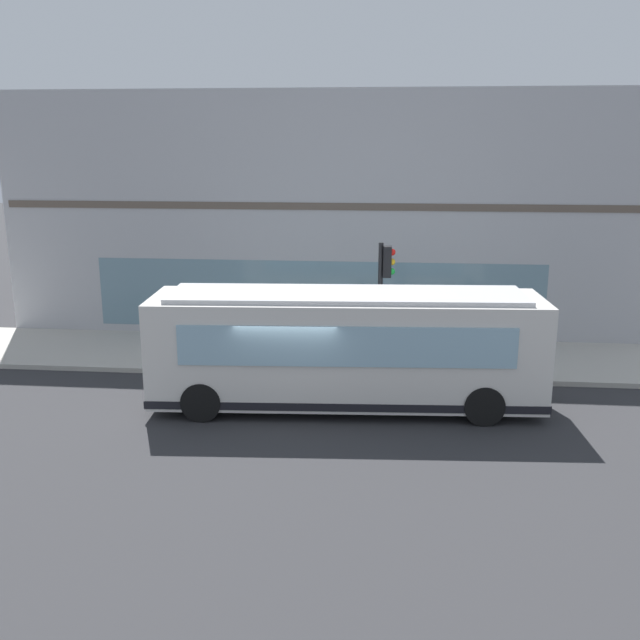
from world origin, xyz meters
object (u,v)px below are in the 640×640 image
Objects in this scene: traffic_light_near_corner at (385,282)px; pedestrian_walking_along_curb at (355,334)px; fire_hydrant at (372,334)px; city_bus_nearside at (345,350)px; pedestrian_near_hydrant at (491,339)px.

pedestrian_walking_along_curb is (0.70, 0.87, -1.79)m from traffic_light_near_corner.
fire_hydrant is 0.48× the size of pedestrian_walking_along_curb.
pedestrian_walking_along_curb is at bearing -1.53° from city_bus_nearside.
pedestrian_near_hydrant is 4.07m from pedestrian_walking_along_curb.
pedestrian_near_hydrant reaches higher than pedestrian_walking_along_curb.
pedestrian_walking_along_curb is (-1.94, 0.47, 0.52)m from fire_hydrant.
pedestrian_walking_along_curb is at bearing 84.72° from pedestrian_near_hydrant.
pedestrian_near_hydrant reaches higher than fire_hydrant.
traffic_light_near_corner reaches higher than pedestrian_walking_along_curb.
pedestrian_near_hydrant is at bearing -84.20° from traffic_light_near_corner.
pedestrian_walking_along_curb is (0.37, 4.06, -0.06)m from pedestrian_near_hydrant.
fire_hydrant is 4.31m from pedestrian_near_hydrant.
city_bus_nearside is at bearing 126.30° from pedestrian_near_hydrant.
traffic_light_near_corner is 2.48× the size of pedestrian_walking_along_curb.
traffic_light_near_corner reaches higher than city_bus_nearside.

